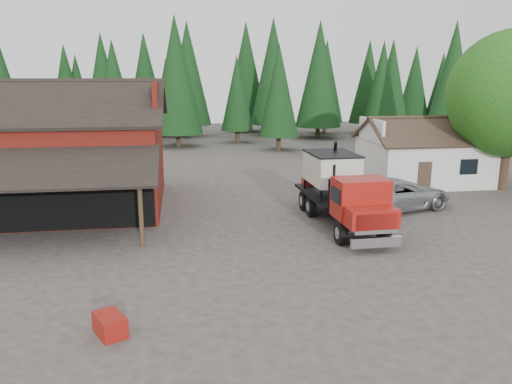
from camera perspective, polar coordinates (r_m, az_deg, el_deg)
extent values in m
plane|color=#403732|center=(20.86, 2.43, -7.37)|extent=(120.00, 120.00, 0.00)
cube|color=#621610|center=(30.41, -22.27, 3.07)|extent=(12.00, 10.00, 5.00)
cube|color=black|center=(27.64, -24.08, 9.32)|extent=(12.80, 5.53, 2.35)
cube|color=black|center=(32.49, -21.80, 9.92)|extent=(12.80, 5.53, 2.35)
cube|color=#621610|center=(29.21, -11.19, 10.34)|extent=(0.25, 7.00, 2.00)
cube|color=black|center=(23.99, -26.01, 2.44)|extent=(12.40, 3.53, 1.44)
cylinder|color=#382619|center=(22.13, -13.01, -2.68)|extent=(0.20, 0.20, 2.80)
cube|color=black|center=(25.71, -24.71, 0.01)|extent=(11.70, 0.08, 3.90)
cube|color=silver|center=(36.75, 18.70, 3.36)|extent=(8.00, 6.00, 3.00)
cube|color=#38281E|center=(35.15, 20.08, 6.54)|extent=(8.60, 3.42, 1.80)
cube|color=#38281E|center=(37.79, 17.91, 7.11)|extent=(8.60, 3.42, 1.80)
cube|color=silver|center=(34.80, 13.06, 6.94)|extent=(0.20, 4.20, 1.50)
cube|color=silver|center=(38.47, 24.29, 6.69)|extent=(0.20, 4.20, 1.50)
cube|color=#38281E|center=(33.52, 18.69, 1.60)|extent=(0.90, 0.06, 2.00)
cube|color=black|center=(34.89, 23.15, 2.67)|extent=(1.20, 0.06, 1.00)
cylinder|color=#382619|center=(36.28, 26.50, 2.71)|extent=(0.60, 0.60, 3.20)
sphere|color=#145613|center=(35.84, 27.26, 9.95)|extent=(8.00, 8.00, 8.00)
sphere|color=#145613|center=(35.88, 24.74, 8.27)|extent=(4.40, 4.40, 4.40)
cylinder|color=#382619|center=(50.55, 2.59, 5.73)|extent=(0.44, 0.44, 1.60)
cone|color=black|center=(50.15, 2.65, 11.52)|extent=(3.96, 3.96, 9.00)
cylinder|color=#382619|center=(52.42, 20.98, 5.14)|extent=(0.44, 0.44, 1.60)
cone|color=black|center=(52.02, 21.54, 11.80)|extent=(4.84, 4.84, 11.00)
cylinder|color=#382619|center=(53.55, -8.88, 6.01)|extent=(0.44, 0.44, 1.60)
cone|color=black|center=(53.16, -9.13, 13.08)|extent=(5.28, 5.28, 12.00)
cylinder|color=black|center=(22.43, 9.67, -4.63)|extent=(0.37, 1.07, 1.06)
cylinder|color=black|center=(23.19, 14.38, -4.27)|extent=(0.37, 1.07, 1.06)
cylinder|color=black|center=(26.63, 6.30, -1.68)|extent=(0.37, 1.07, 1.06)
cylinder|color=black|center=(27.27, 10.36, -1.46)|extent=(0.37, 1.07, 1.06)
cylinder|color=black|center=(27.88, 5.51, -0.99)|extent=(0.37, 1.07, 1.06)
cylinder|color=black|center=(28.49, 9.41, -0.80)|extent=(0.37, 1.07, 1.06)
cube|color=black|center=(25.44, 9.49, -1.59)|extent=(1.31, 8.29, 0.38)
cube|color=silver|center=(21.50, 13.57, -5.61)|extent=(2.21, 0.24, 0.43)
cube|color=silver|center=(21.35, 13.58, -3.58)|extent=(1.83, 0.15, 0.87)
cube|color=maroon|center=(21.82, 12.99, -2.79)|extent=(2.20, 1.32, 0.82)
cube|color=maroon|center=(22.79, 11.83, -0.68)|extent=(2.36, 1.70, 1.78)
cube|color=black|center=(22.04, 12.61, -0.42)|extent=(2.02, 0.14, 0.87)
cylinder|color=black|center=(23.13, 8.88, 0.99)|extent=(0.14, 0.14, 1.73)
cube|color=black|center=(23.67, 10.95, -0.24)|extent=(2.36, 0.19, 1.54)
cube|color=black|center=(26.60, 8.53, -0.33)|extent=(2.62, 5.65, 0.15)
cube|color=beige|center=(26.31, 8.64, 2.68)|extent=(2.31, 3.24, 1.54)
cone|color=beige|center=(26.50, 8.56, 0.64)|extent=(2.18, 2.18, 0.67)
cube|color=black|center=(26.18, 8.69, 4.38)|extent=(2.41, 3.34, 0.08)
cylinder|color=black|center=(27.77, 8.86, 3.02)|extent=(0.66, 2.11, 2.93)
cube|color=maroon|center=(28.52, 5.96, 1.20)|extent=(0.60, 0.79, 0.43)
cylinder|color=silver|center=(24.07, 13.58, -2.87)|extent=(0.57, 0.98, 0.54)
imported|color=#AAACB2|center=(28.85, 15.73, -0.21)|extent=(6.99, 4.77, 1.78)
cube|color=maroon|center=(15.47, -16.34, -14.35)|extent=(1.12, 1.30, 0.60)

